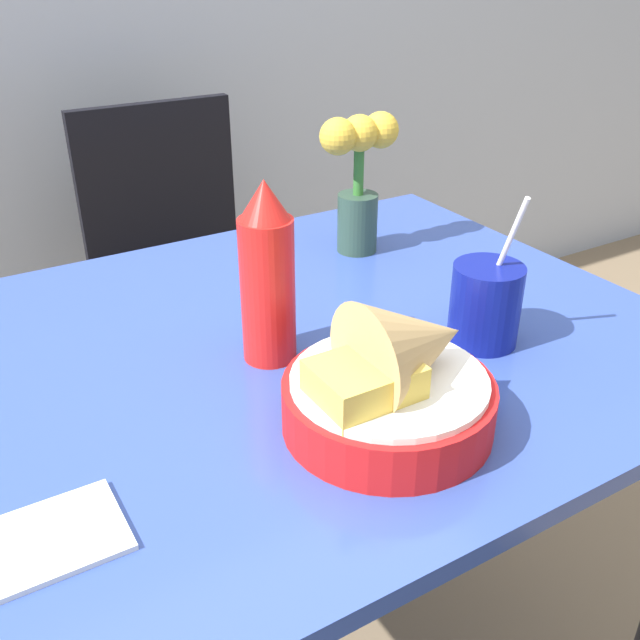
% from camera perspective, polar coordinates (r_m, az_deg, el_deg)
% --- Properties ---
extents(dining_table, '(1.03, 0.83, 0.77)m').
position_cam_1_polar(dining_table, '(1.04, -1.59, -6.91)').
color(dining_table, '#334C9E').
rests_on(dining_table, ground_plane).
extents(chair_far_window, '(0.40, 0.40, 0.91)m').
position_cam_1_polar(chair_far_window, '(1.84, -11.39, 4.70)').
color(chair_far_window, black).
rests_on(chair_far_window, ground_plane).
extents(food_basket, '(0.24, 0.24, 0.16)m').
position_cam_1_polar(food_basket, '(0.79, 6.04, -4.85)').
color(food_basket, red).
rests_on(food_basket, dining_table).
extents(ketchup_bottle, '(0.07, 0.07, 0.24)m').
position_cam_1_polar(ketchup_bottle, '(0.88, -4.24, 3.53)').
color(ketchup_bottle, red).
rests_on(ketchup_bottle, dining_table).
extents(drink_cup, '(0.09, 0.09, 0.21)m').
position_cam_1_polar(drink_cup, '(0.97, 13.06, 1.03)').
color(drink_cup, navy).
rests_on(drink_cup, dining_table).
extents(flower_vase, '(0.14, 0.07, 0.23)m').
position_cam_1_polar(flower_vase, '(1.21, 3.11, 11.67)').
color(flower_vase, '#2D4738').
rests_on(flower_vase, dining_table).
extents(napkin, '(0.13, 0.10, 0.01)m').
position_cam_1_polar(napkin, '(0.72, -20.67, -16.02)').
color(napkin, white).
rests_on(napkin, dining_table).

